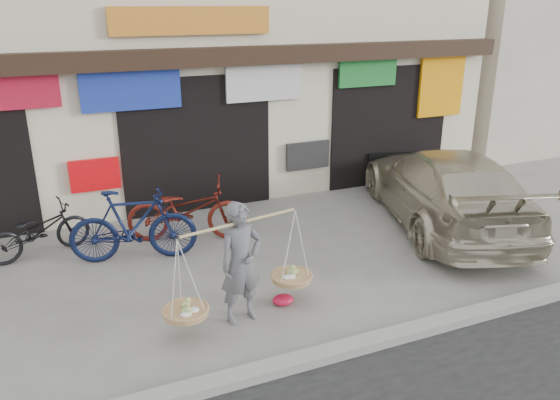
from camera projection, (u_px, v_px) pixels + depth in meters
name	position (u px, v px, depth m)	size (l,w,h in m)	color
ground	(263.00, 284.00, 8.25)	(70.00, 70.00, 0.00)	gray
kerb	(324.00, 355.00, 6.50)	(70.00, 0.25, 0.12)	gray
shophouse_block	(160.00, 28.00, 12.62)	(14.00, 6.32, 7.00)	beige
street_vendor	(241.00, 267.00, 7.09)	(2.14, 0.86, 1.66)	slate
bike_0	(39.00, 231.00, 9.05)	(0.59, 1.68, 0.88)	black
bike_1	(133.00, 225.00, 8.83)	(0.58, 2.04, 1.22)	#101A3B
bike_2	(187.00, 210.00, 9.64)	(0.74, 2.12, 1.11)	maroon
suv	(444.00, 187.00, 10.30)	(3.43, 5.38, 1.45)	#BFB69A
red_bag	(283.00, 300.00, 7.68)	(0.31, 0.25, 0.14)	red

